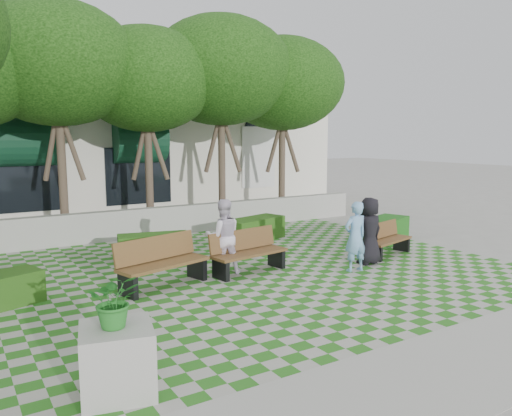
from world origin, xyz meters
TOP-DOWN VIEW (x-y plane):
  - ground at (0.00, 0.00)m, footprint 90.00×90.00m
  - lawn at (0.00, 1.00)m, footprint 12.00×12.00m
  - sidewalk_south at (0.00, -4.70)m, footprint 16.00×2.00m
  - retaining_wall at (0.00, 6.20)m, footprint 15.00×0.36m
  - bench_east at (3.91, 0.45)m, footprint 1.73×0.94m
  - bench_mid at (-0.07, 0.94)m, footprint 1.95×0.90m
  - bench_west at (-2.17, 0.93)m, footprint 2.11×1.19m
  - hedge_east at (5.01, 1.63)m, footprint 2.20×1.46m
  - hedge_midright at (1.95, 3.91)m, footprint 2.10×1.29m
  - hedge_midleft at (-1.43, 3.40)m, footprint 1.91×1.13m
  - planter_front at (-4.25, -2.94)m, footprint 1.03×1.03m
  - person_blue at (2.11, -0.29)m, footprint 0.63×0.44m
  - person_dark at (2.86, 0.02)m, footprint 0.84×0.58m
  - person_white at (-0.59, 1.18)m, footprint 1.00×0.88m
  - tree_row at (-1.86, 5.95)m, footprint 17.70×13.40m
  - building at (0.93, 14.08)m, footprint 18.00×8.92m

SIDE VIEW (x-z plane):
  - ground at x=0.00m, z-range 0.00..0.00m
  - sidewalk_south at x=0.00m, z-range 0.00..0.01m
  - lawn at x=0.00m, z-range 0.01..0.01m
  - hedge_midleft at x=-1.43m, z-range 0.00..0.63m
  - hedge_midright at x=1.95m, z-range 0.00..0.69m
  - hedge_east at x=5.01m, z-range 0.00..0.72m
  - bench_east at x=3.91m, z-range -0.02..0.85m
  - retaining_wall at x=0.00m, z-range 0.00..0.90m
  - bench_mid at x=-0.07m, z-range -0.02..0.97m
  - bench_west at x=-2.17m, z-range -0.02..1.03m
  - planter_front at x=-4.25m, z-range -0.14..1.38m
  - person_blue at x=2.11m, z-range 0.00..1.65m
  - person_dark at x=2.86m, z-range 0.00..1.66m
  - person_white at x=-0.59m, z-range 0.00..1.73m
  - building at x=0.93m, z-range -0.06..5.09m
  - tree_row at x=-1.86m, z-range 1.47..8.88m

